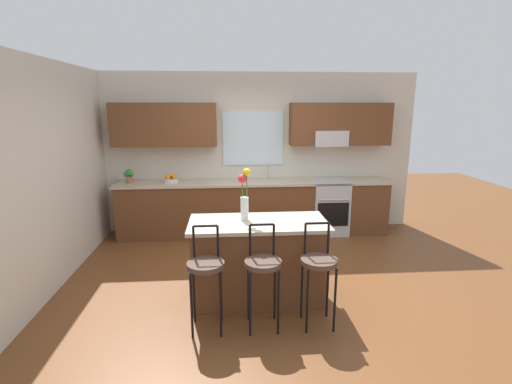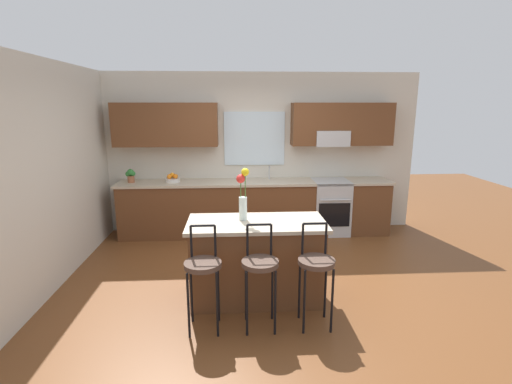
{
  "view_description": "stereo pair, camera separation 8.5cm",
  "coord_description": "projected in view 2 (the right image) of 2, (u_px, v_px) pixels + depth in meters",
  "views": [
    {
      "loc": [
        -0.44,
        -4.48,
        2.18
      ],
      "look_at": [
        -0.06,
        0.55,
        1.0
      ],
      "focal_mm": 26.52,
      "sensor_mm": 36.0,
      "label": 1
    },
    {
      "loc": [
        -0.36,
        -4.49,
        2.18
      ],
      "look_at": [
        -0.06,
        0.55,
        1.0
      ],
      "focal_mm": 26.52,
      "sensor_mm": 36.0,
      "label": 2
    }
  ],
  "objects": [
    {
      "name": "bar_stool_near",
      "position": [
        203.0,
        269.0,
        3.62
      ],
      "size": [
        0.36,
        0.36,
        1.04
      ],
      "color": "black",
      "rests_on": "ground"
    },
    {
      "name": "back_wall_assembly",
      "position": [
        256.0,
        144.0,
        6.47
      ],
      "size": [
        5.6,
        0.5,
        2.7
      ],
      "color": "beige",
      "rests_on": "ground"
    },
    {
      "name": "fruit_bowl_oranges",
      "position": [
        172.0,
        179.0,
        6.24
      ],
      "size": [
        0.24,
        0.24,
        0.16
      ],
      "color": "silver",
      "rests_on": "counter_run"
    },
    {
      "name": "potted_plant_small",
      "position": [
        131.0,
        175.0,
        6.18
      ],
      "size": [
        0.17,
        0.11,
        0.22
      ],
      "color": "#9E5B3D",
      "rests_on": "counter_run"
    },
    {
      "name": "kitchen_island",
      "position": [
        256.0,
        260.0,
        4.25
      ],
      "size": [
        1.52,
        0.72,
        0.92
      ],
      "color": "brown",
      "rests_on": "ground"
    },
    {
      "name": "bar_stool_far",
      "position": [
        316.0,
        266.0,
        3.69
      ],
      "size": [
        0.36,
        0.36,
        1.04
      ],
      "color": "black",
      "rests_on": "ground"
    },
    {
      "name": "oven_range",
      "position": [
        330.0,
        207.0,
        6.48
      ],
      "size": [
        0.6,
        0.64,
        0.92
      ],
      "color": "#B7BABC",
      "rests_on": "ground"
    },
    {
      "name": "flower_vase",
      "position": [
        243.0,
        195.0,
        4.15
      ],
      "size": [
        0.14,
        0.1,
        0.58
      ],
      "color": "silver",
      "rests_on": "kitchen_island"
    },
    {
      "name": "wall_left",
      "position": [
        58.0,
        172.0,
        4.72
      ],
      "size": [
        0.12,
        4.6,
        2.7
      ],
      "primitive_type": "cube",
      "color": "beige",
      "rests_on": "ground"
    },
    {
      "name": "ground_plane",
      "position": [
        263.0,
        277.0,
        4.88
      ],
      "size": [
        14.0,
        14.0,
        0.0
      ],
      "primitive_type": "plane",
      "color": "brown"
    },
    {
      "name": "bar_stool_middle",
      "position": [
        260.0,
        268.0,
        3.66
      ],
      "size": [
        0.36,
        0.36,
        1.04
      ],
      "color": "black",
      "rests_on": "ground"
    },
    {
      "name": "counter_run",
      "position": [
        256.0,
        207.0,
        6.43
      ],
      "size": [
        4.56,
        0.64,
        0.92
      ],
      "color": "brown",
      "rests_on": "ground"
    },
    {
      "name": "sink_faucet",
      "position": [
        269.0,
        171.0,
        6.45
      ],
      "size": [
        0.02,
        0.13,
        0.23
      ],
      "color": "#B7BABC",
      "rests_on": "counter_run"
    }
  ]
}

